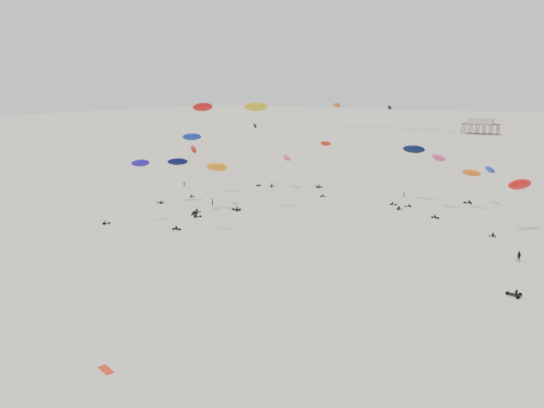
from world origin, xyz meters
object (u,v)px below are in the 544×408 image
Objects in this scene: spectator_0 at (213,206)px; rig_4 at (283,164)px; rig_0 at (215,178)px; rig_9 at (484,178)px; pavilion_main at (481,127)px.

rig_4 is at bearing -47.55° from spectator_0.
rig_0 is 68.29m from rig_9.
rig_0 reaches higher than spectator_0.
rig_0 is 1.40× the size of rig_4.
rig_4 is 55.60m from rig_9.
rig_0 is 6.14× the size of spectator_0.
pavilion_main reaches higher than spectator_0.
rig_9 reaches higher than spectator_0.
rig_0 reaches higher than rig_4.
rig_4 is at bearing 79.95° from rig_9.
pavilion_main is 246.08m from spectator_0.
spectator_0 is at bearing -32.61° from rig_0.
rig_4 is at bearing -116.10° from rig_0.
rig_4 reaches higher than pavilion_main.
pavilion_main is 1.49× the size of rig_0.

